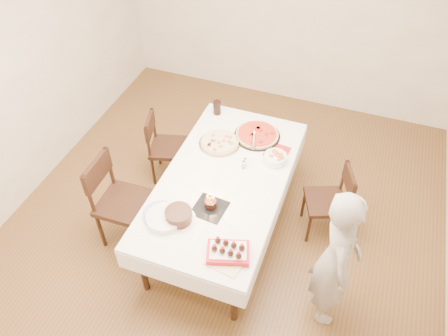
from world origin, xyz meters
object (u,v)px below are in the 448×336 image
(chair_left_dessert, at_px, (124,203))
(pasta_bowl, at_px, (275,158))
(chair_right_savory, at_px, (326,202))
(strawberry_box, at_px, (228,252))
(birthday_cake, at_px, (211,201))
(dining_table, at_px, (224,204))
(person, at_px, (336,259))
(layer_cake, at_px, (179,216))
(chair_left_savory, at_px, (169,148))
(taper_candle, at_px, (254,140))
(cola_glass, at_px, (217,108))
(pizza_white, at_px, (220,142))
(pizza_pepperoni, at_px, (257,135))

(chair_left_dessert, xyz_separation_m, pasta_bowl, (1.27, 0.83, 0.28))
(chair_right_savory, bearing_deg, strawberry_box, -140.65)
(chair_left_dessert, height_order, pasta_bowl, chair_left_dessert)
(birthday_cake, distance_m, strawberry_box, 0.54)
(dining_table, bearing_deg, pasta_bowl, 45.17)
(person, xyz_separation_m, strawberry_box, (-0.84, -0.26, 0.04))
(chair_left_dessert, distance_m, layer_cake, 0.77)
(chair_left_savory, xyz_separation_m, birthday_cake, (0.87, -0.89, 0.40))
(chair_left_savory, distance_m, layer_cake, 1.37)
(layer_cake, relative_size, strawberry_box, 0.87)
(layer_cake, bearing_deg, taper_candle, 72.97)
(layer_cake, bearing_deg, cola_glass, 98.37)
(layer_cake, distance_m, strawberry_box, 0.56)
(layer_cake, xyz_separation_m, birthday_cake, (0.20, 0.24, 0.02))
(dining_table, bearing_deg, chair_left_dessert, -153.81)
(chair_left_dessert, distance_m, pizza_white, 1.14)
(taper_candle, relative_size, strawberry_box, 0.74)
(person, distance_m, taper_candle, 1.45)
(chair_left_dessert, bearing_deg, pizza_white, -128.77)
(person, bearing_deg, chair_right_savory, -0.78)
(pizza_white, distance_m, pizza_pepperoni, 0.41)
(taper_candle, distance_m, layer_cake, 1.15)
(layer_cake, bearing_deg, pizza_white, 90.96)
(dining_table, distance_m, pasta_bowl, 0.70)
(pizza_pepperoni, xyz_separation_m, taper_candle, (0.02, -0.21, 0.10))
(dining_table, distance_m, chair_left_dessert, 0.99)
(pasta_bowl, bearing_deg, taper_candle, 160.34)
(cola_glass, bearing_deg, birthday_cake, -71.66)
(chair_left_dessert, bearing_deg, dining_table, -155.51)
(chair_left_savory, bearing_deg, person, 136.48)
(chair_left_dessert, xyz_separation_m, strawberry_box, (1.21, -0.36, 0.28))
(chair_left_savory, distance_m, birthday_cake, 1.31)
(person, relative_size, pizza_pepperoni, 3.10)
(chair_right_savory, bearing_deg, pasta_bowl, 153.23)
(chair_left_savory, relative_size, cola_glass, 5.33)
(chair_left_savory, bearing_deg, pizza_pepperoni, 174.08)
(chair_right_savory, relative_size, chair_left_dessert, 0.82)
(pasta_bowl, xyz_separation_m, layer_cake, (-0.59, -1.00, 0.01))
(chair_right_savory, height_order, chair_left_dessert, chair_left_dessert)
(person, bearing_deg, chair_left_savory, 48.72)
(pizza_white, bearing_deg, birthday_cake, -74.92)
(chair_right_savory, xyz_separation_m, pizza_pepperoni, (-0.85, 0.36, 0.35))
(dining_table, bearing_deg, chair_left_savory, 148.45)
(chair_right_savory, height_order, cola_glass, cola_glass)
(chair_left_savory, relative_size, pizza_pepperoni, 1.75)
(pizza_pepperoni, bearing_deg, chair_left_dessert, -131.27)
(cola_glass, bearing_deg, taper_candle, -37.79)
(pizza_pepperoni, bearing_deg, layer_cake, -103.36)
(dining_table, distance_m, chair_left_savory, 1.02)
(layer_cake, height_order, birthday_cake, birthday_cake)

